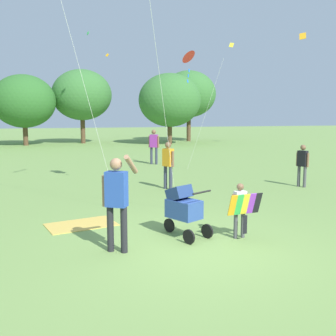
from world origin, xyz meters
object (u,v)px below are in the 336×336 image
object	(u,v)px
picnic_blanket	(81,225)
person_adult_flyer	(117,196)
person_couple_left	(168,161)
stroller	(183,206)
kite_orange_delta	(189,58)
person_kid_running	(302,162)
child_with_butterfly_kite	(241,206)
person_sitting_far	(154,144)

from	to	relation	value
picnic_blanket	person_adult_flyer	bearing A→B (deg)	-73.37
person_couple_left	person_adult_flyer	bearing A→B (deg)	-113.28
stroller	person_couple_left	xyz separation A→B (m)	(0.94, 4.81, 0.29)
kite_orange_delta	person_kid_running	bearing A→B (deg)	-64.19
person_adult_flyer	kite_orange_delta	world-z (taller)	kite_orange_delta
child_with_butterfly_kite	person_kid_running	xyz separation A→B (m)	(4.27, 4.48, 0.18)
kite_orange_delta	person_adult_flyer	bearing A→B (deg)	-114.14
child_with_butterfly_kite	person_kid_running	size ratio (longest dim) A/B	0.78
stroller	person_sitting_far	distance (m)	11.16
person_adult_flyer	kite_orange_delta	size ratio (longest dim) A/B	0.35
person_couple_left	person_sitting_far	bearing A→B (deg)	81.67
kite_orange_delta	picnic_blanket	xyz separation A→B (m)	(-4.85, -7.70, -4.70)
person_adult_flyer	person_couple_left	size ratio (longest dim) A/B	1.14
stroller	kite_orange_delta	distance (m)	10.33
person_sitting_far	picnic_blanket	distance (m)	10.43
child_with_butterfly_kite	person_sitting_far	size ratio (longest dim) A/B	0.66
child_with_butterfly_kite	kite_orange_delta	world-z (taller)	kite_orange_delta
stroller	person_sitting_far	size ratio (longest dim) A/B	0.66
person_couple_left	picnic_blanket	size ratio (longest dim) A/B	1.04
person_sitting_far	picnic_blanket	bearing A→B (deg)	-111.27
person_adult_flyer	kite_orange_delta	distance (m)	11.12
child_with_butterfly_kite	kite_orange_delta	xyz separation A→B (m)	(1.88, 9.41, 4.06)
stroller	person_kid_running	size ratio (longest dim) A/B	0.78
person_kid_running	person_adult_flyer	bearing A→B (deg)	-145.25
person_sitting_far	person_adult_flyer	bearing A→B (deg)	-105.54
child_with_butterfly_kite	person_couple_left	size ratio (longest dim) A/B	0.71
person_couple_left	picnic_blanket	bearing A→B (deg)	-129.35
person_adult_flyer	picnic_blanket	world-z (taller)	person_adult_flyer
person_kid_running	picnic_blanket	distance (m)	7.79
kite_orange_delta	person_sitting_far	xyz separation A→B (m)	(-1.08, 1.97, -3.74)
child_with_butterfly_kite	person_sitting_far	bearing A→B (deg)	85.96
kite_orange_delta	person_couple_left	size ratio (longest dim) A/B	3.31
person_couple_left	person_kid_running	distance (m)	4.43
person_sitting_far	person_kid_running	xyz separation A→B (m)	(3.46, -6.91, -0.15)
child_with_butterfly_kite	picnic_blanket	size ratio (longest dim) A/B	0.75
kite_orange_delta	picnic_blanket	distance (m)	10.24
child_with_butterfly_kite	person_sitting_far	distance (m)	11.42
person_couple_left	person_kid_running	bearing A→B (deg)	-9.42
kite_orange_delta	person_sitting_far	distance (m)	4.37
child_with_butterfly_kite	stroller	bearing A→B (deg)	159.40
stroller	person_kid_running	distance (m)	6.70
person_sitting_far	person_kid_running	bearing A→B (deg)	-63.37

